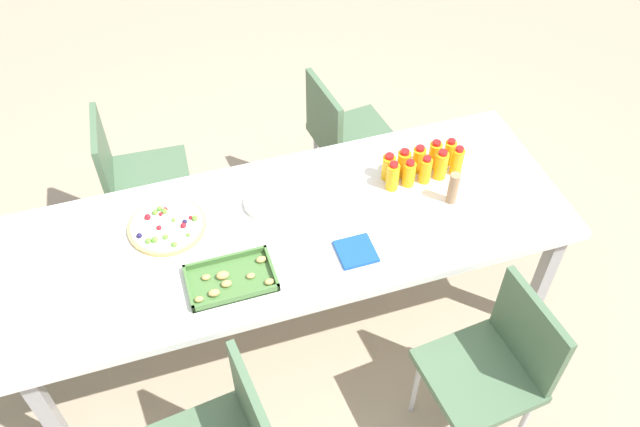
# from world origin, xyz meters

# --- Properties ---
(ground_plane) EXTENTS (12.00, 12.00, 0.00)m
(ground_plane) POSITION_xyz_m (0.00, 0.00, 0.00)
(ground_plane) COLOR tan
(party_table) EXTENTS (2.36, 0.85, 0.72)m
(party_table) POSITION_xyz_m (0.00, 0.00, 0.66)
(party_table) COLOR silver
(party_table) RESTS_ON ground_plane
(chair_near_right) EXTENTS (0.42, 0.42, 0.83)m
(chair_near_right) POSITION_xyz_m (0.60, -0.76, 0.50)
(chair_near_right) COLOR #4C6B4C
(chair_near_right) RESTS_ON ground_plane
(chair_near_left) EXTENTS (0.45, 0.45, 0.83)m
(chair_near_left) POSITION_xyz_m (-0.49, -0.73, 0.50)
(chair_near_left) COLOR #4C6B4C
(chair_near_left) RESTS_ON ground_plane
(chair_far_left) EXTENTS (0.44, 0.44, 0.83)m
(chair_far_left) POSITION_xyz_m (-0.61, 0.74, 0.50)
(chair_far_left) COLOR #4C6B4C
(chair_far_left) RESTS_ON ground_plane
(juice_bottle_0) EXTENTS (0.05, 0.05, 0.13)m
(juice_bottle_0) POSITION_xyz_m (-0.79, -0.15, 0.78)
(juice_bottle_0) COLOR #FAAE14
(juice_bottle_0) RESTS_ON party_table
(juice_bottle_1) EXTENTS (0.06, 0.06, 0.14)m
(juice_bottle_1) POSITION_xyz_m (-0.72, -0.15, 0.79)
(juice_bottle_1) COLOR #FAAD14
(juice_bottle_1) RESTS_ON party_table
(juice_bottle_2) EXTENTS (0.06, 0.06, 0.13)m
(juice_bottle_2) POSITION_xyz_m (-0.64, -0.15, 0.79)
(juice_bottle_2) COLOR #FAAD14
(juice_bottle_2) RESTS_ON party_table
(juice_bottle_3) EXTENTS (0.06, 0.06, 0.14)m
(juice_bottle_3) POSITION_xyz_m (-0.56, -0.14, 0.79)
(juice_bottle_3) COLOR #F9AE14
(juice_bottle_3) RESTS_ON party_table
(juice_bottle_4) EXTENTS (0.06, 0.06, 0.14)m
(juice_bottle_4) POSITION_xyz_m (-0.49, -0.14, 0.79)
(juice_bottle_4) COLOR #F9AE14
(juice_bottle_4) RESTS_ON party_table
(juice_bottle_5) EXTENTS (0.05, 0.05, 0.15)m
(juice_bottle_5) POSITION_xyz_m (-0.79, -0.08, 0.79)
(juice_bottle_5) COLOR #F9AC14
(juice_bottle_5) RESTS_ON party_table
(juice_bottle_6) EXTENTS (0.06, 0.06, 0.15)m
(juice_bottle_6) POSITION_xyz_m (-0.71, -0.08, 0.79)
(juice_bottle_6) COLOR #FAAD14
(juice_bottle_6) RESTS_ON party_table
(juice_bottle_7) EXTENTS (0.05, 0.05, 0.14)m
(juice_bottle_7) POSITION_xyz_m (-0.64, -0.07, 0.79)
(juice_bottle_7) COLOR #FAAC14
(juice_bottle_7) RESTS_ON party_table
(juice_bottle_8) EXTENTS (0.06, 0.06, 0.13)m
(juice_bottle_8) POSITION_xyz_m (-0.56, -0.08, 0.79)
(juice_bottle_8) COLOR #F9AC14
(juice_bottle_8) RESTS_ON party_table
(juice_bottle_9) EXTENTS (0.06, 0.06, 0.15)m
(juice_bottle_9) POSITION_xyz_m (-0.48, -0.08, 0.79)
(juice_bottle_9) COLOR #FAAF14
(juice_bottle_9) RESTS_ON party_table
(fruit_pizza) EXTENTS (0.32, 0.32, 0.05)m
(fruit_pizza) POSITION_xyz_m (0.49, -0.14, 0.74)
(fruit_pizza) COLOR tan
(fruit_pizza) RESTS_ON party_table
(snack_tray) EXTENTS (0.34, 0.21, 0.04)m
(snack_tray) POSITION_xyz_m (0.30, 0.21, 0.73)
(snack_tray) COLOR #477238
(snack_tray) RESTS_ON party_table
(plate_stack) EXTENTS (0.19, 0.19, 0.02)m
(plate_stack) POSITION_xyz_m (0.07, -0.14, 0.73)
(plate_stack) COLOR silver
(plate_stack) RESTS_ON party_table
(napkin_stack) EXTENTS (0.15, 0.15, 0.02)m
(napkin_stack) POSITION_xyz_m (-0.21, 0.22, 0.73)
(napkin_stack) COLOR #194CA5
(napkin_stack) RESTS_ON party_table
(cardboard_tube) EXTENTS (0.04, 0.04, 0.16)m
(cardboard_tube) POSITION_xyz_m (-0.70, 0.08, 0.80)
(cardboard_tube) COLOR #9E7A56
(cardboard_tube) RESTS_ON party_table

